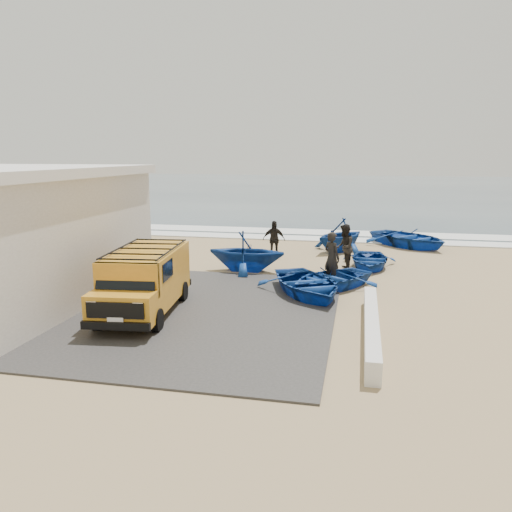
{
  "coord_description": "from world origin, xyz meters",
  "views": [
    {
      "loc": [
        4.61,
        -15.75,
        4.69
      ],
      "look_at": [
        1.08,
        0.97,
        1.2
      ],
      "focal_mm": 35.0,
      "sensor_mm": 36.0,
      "label": 1
    }
  ],
  "objects_px": {
    "van": "(145,279)",
    "boat_far_right": "(409,238)",
    "boat_mid_left": "(246,251)",
    "fisherman_back": "(274,239)",
    "boat_mid_right": "(369,260)",
    "boat_far_left": "(340,235)",
    "fisherman_middle": "(344,247)",
    "fisherman_front": "(332,258)",
    "boat_near_right": "(330,279)",
    "boat_near_left": "(307,284)",
    "parapet": "(371,327)"
  },
  "relations": [
    {
      "from": "fisherman_front",
      "to": "boat_far_right",
      "type": "bearing_deg",
      "value": -71.69
    },
    {
      "from": "boat_mid_right",
      "to": "boat_far_right",
      "type": "height_order",
      "value": "boat_far_right"
    },
    {
      "from": "boat_far_left",
      "to": "fisherman_front",
      "type": "distance_m",
      "value": 6.27
    },
    {
      "from": "boat_far_left",
      "to": "fisherman_back",
      "type": "bearing_deg",
      "value": -107.26
    },
    {
      "from": "van",
      "to": "boat_near_right",
      "type": "relative_size",
      "value": 1.37
    },
    {
      "from": "van",
      "to": "boat_mid_left",
      "type": "xyz_separation_m",
      "value": [
        1.72,
        6.01,
        -0.23
      ]
    },
    {
      "from": "boat_far_left",
      "to": "fisherman_front",
      "type": "xyz_separation_m",
      "value": [
        -0.04,
        -6.27,
        0.13
      ]
    },
    {
      "from": "boat_mid_left",
      "to": "boat_far_right",
      "type": "distance_m",
      "value": 9.94
    },
    {
      "from": "boat_far_left",
      "to": "fisherman_back",
      "type": "xyz_separation_m",
      "value": [
        -2.93,
        -2.18,
        0.04
      ]
    },
    {
      "from": "boat_far_right",
      "to": "fisherman_front",
      "type": "bearing_deg",
      "value": -156.43
    },
    {
      "from": "boat_near_right",
      "to": "boat_far_left",
      "type": "distance_m",
      "value": 7.08
    },
    {
      "from": "boat_mid_right",
      "to": "boat_far_left",
      "type": "distance_m",
      "value": 3.67
    },
    {
      "from": "boat_far_right",
      "to": "fisherman_back",
      "type": "bearing_deg",
      "value": 169.88
    },
    {
      "from": "boat_near_left",
      "to": "van",
      "type": "bearing_deg",
      "value": -174.55
    },
    {
      "from": "boat_near_right",
      "to": "fisherman_front",
      "type": "xyz_separation_m",
      "value": [
        0.01,
        0.8,
        0.6
      ]
    },
    {
      "from": "boat_near_right",
      "to": "fisherman_back",
      "type": "xyz_separation_m",
      "value": [
        -2.88,
        4.88,
        0.5
      ]
    },
    {
      "from": "boat_far_right",
      "to": "fisherman_back",
      "type": "xyz_separation_m",
      "value": [
        -6.33,
        -4.24,
        0.4
      ]
    },
    {
      "from": "boat_near_right",
      "to": "fisherman_back",
      "type": "bearing_deg",
      "value": 160.3
    },
    {
      "from": "boat_mid_left",
      "to": "fisherman_back",
      "type": "distance_m",
      "value": 2.91
    },
    {
      "from": "van",
      "to": "boat_near_left",
      "type": "distance_m",
      "value": 5.43
    },
    {
      "from": "fisherman_back",
      "to": "fisherman_middle",
      "type": "bearing_deg",
      "value": -37.55
    },
    {
      "from": "boat_near_left",
      "to": "boat_far_right",
      "type": "xyz_separation_m",
      "value": [
        4.15,
        10.19,
        0.05
      ]
    },
    {
      "from": "parapet",
      "to": "boat_near_right",
      "type": "xyz_separation_m",
      "value": [
        -1.38,
        4.61,
        0.08
      ]
    },
    {
      "from": "boat_far_left",
      "to": "fisherman_middle",
      "type": "bearing_deg",
      "value": -49.32
    },
    {
      "from": "boat_far_left",
      "to": "fisherman_back",
      "type": "distance_m",
      "value": 3.65
    },
    {
      "from": "van",
      "to": "boat_mid_right",
      "type": "xyz_separation_m",
      "value": [
        6.65,
        7.66,
        -0.72
      ]
    },
    {
      "from": "boat_near_right",
      "to": "fisherman_front",
      "type": "distance_m",
      "value": 1.0
    },
    {
      "from": "van",
      "to": "boat_far_right",
      "type": "xyz_separation_m",
      "value": [
        8.69,
        13.09,
        -0.59
      ]
    },
    {
      "from": "boat_mid_left",
      "to": "fisherman_back",
      "type": "xyz_separation_m",
      "value": [
        0.63,
        2.84,
        0.04
      ]
    },
    {
      "from": "boat_near_left",
      "to": "fisherman_front",
      "type": "relative_size",
      "value": 2.04
    },
    {
      "from": "boat_near_right",
      "to": "fisherman_back",
      "type": "distance_m",
      "value": 5.69
    },
    {
      "from": "parapet",
      "to": "boat_mid_right",
      "type": "height_order",
      "value": "boat_mid_right"
    },
    {
      "from": "boat_mid_left",
      "to": "fisherman_front",
      "type": "distance_m",
      "value": 3.74
    },
    {
      "from": "boat_mid_right",
      "to": "fisherman_front",
      "type": "height_order",
      "value": "fisherman_front"
    },
    {
      "from": "van",
      "to": "boat_far_right",
      "type": "relative_size",
      "value": 1.07
    },
    {
      "from": "boat_mid_right",
      "to": "boat_far_right",
      "type": "distance_m",
      "value": 5.81
    },
    {
      "from": "boat_near_left",
      "to": "boat_far_left",
      "type": "height_order",
      "value": "boat_far_left"
    },
    {
      "from": "boat_near_right",
      "to": "boat_far_right",
      "type": "bearing_deg",
      "value": 109.08
    },
    {
      "from": "van",
      "to": "boat_mid_left",
      "type": "distance_m",
      "value": 6.26
    },
    {
      "from": "boat_mid_left",
      "to": "boat_mid_right",
      "type": "bearing_deg",
      "value": -70.18
    },
    {
      "from": "boat_near_right",
      "to": "fisherman_back",
      "type": "relative_size",
      "value": 2.01
    },
    {
      "from": "boat_mid_right",
      "to": "boat_mid_left",
      "type": "bearing_deg",
      "value": -160.57
    },
    {
      "from": "boat_near_left",
      "to": "boat_near_right",
      "type": "height_order",
      "value": "boat_near_left"
    },
    {
      "from": "fisherman_back",
      "to": "parapet",
      "type": "bearing_deg",
      "value": -74.0
    },
    {
      "from": "parapet",
      "to": "fisherman_middle",
      "type": "relative_size",
      "value": 3.15
    },
    {
      "from": "boat_near_left",
      "to": "boat_mid_left",
      "type": "height_order",
      "value": "boat_mid_left"
    },
    {
      "from": "boat_far_left",
      "to": "boat_near_left",
      "type": "bearing_deg",
      "value": -59.19
    },
    {
      "from": "boat_mid_left",
      "to": "fisherman_front",
      "type": "bearing_deg",
      "value": -108.17
    },
    {
      "from": "boat_near_right",
      "to": "boat_mid_left",
      "type": "bearing_deg",
      "value": -170.41
    },
    {
      "from": "boat_near_left",
      "to": "fisherman_back",
      "type": "xyz_separation_m",
      "value": [
        -2.18,
        5.95,
        0.46
      ]
    }
  ]
}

